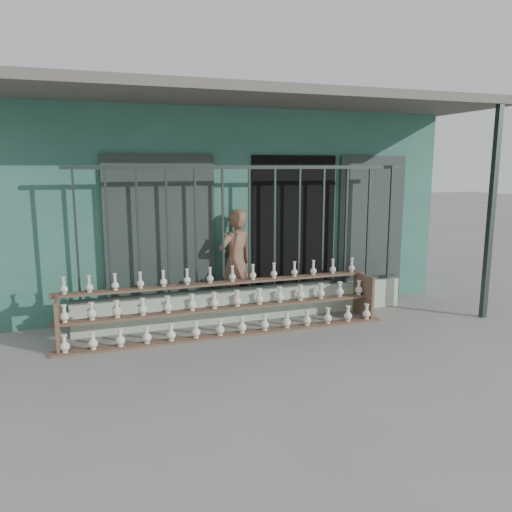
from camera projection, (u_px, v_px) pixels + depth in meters
name	position (u px, v px, depth m)	size (l,w,h in m)	color
ground	(282.00, 349.00, 6.20)	(60.00, 60.00, 0.00)	slate
workshop_building	(203.00, 198.00, 9.85)	(7.40, 6.60, 3.21)	#2E6253
parapet_wall	(249.00, 304.00, 7.37)	(5.00, 0.20, 0.45)	#ABC2A6
security_fence	(249.00, 229.00, 7.17)	(5.00, 0.04, 1.80)	#283330
shelf_rack	(226.00, 305.00, 6.81)	(4.50, 0.68, 0.85)	brown
elderly_woman	(236.00, 263.00, 7.50)	(0.59, 0.39, 1.61)	brown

